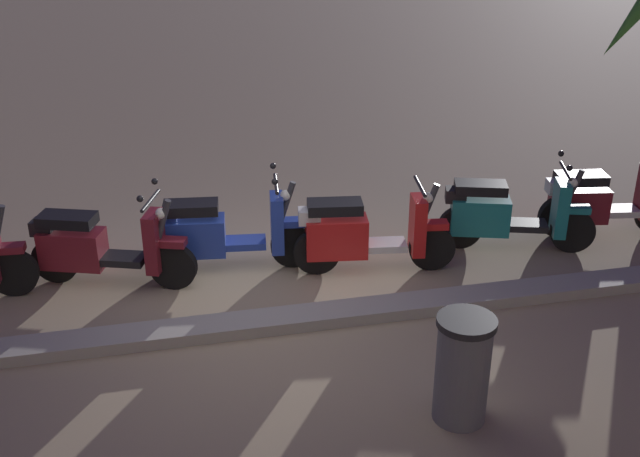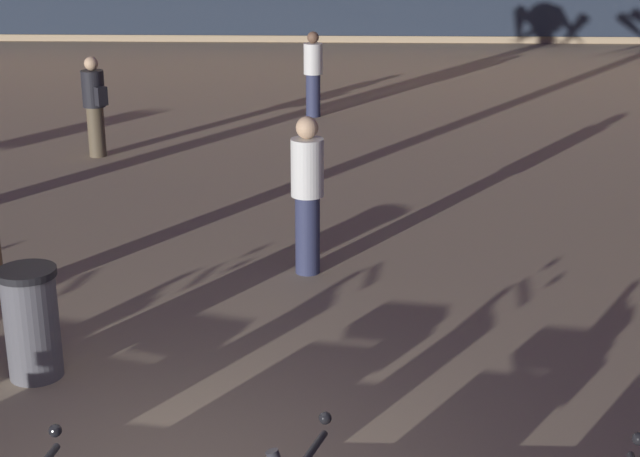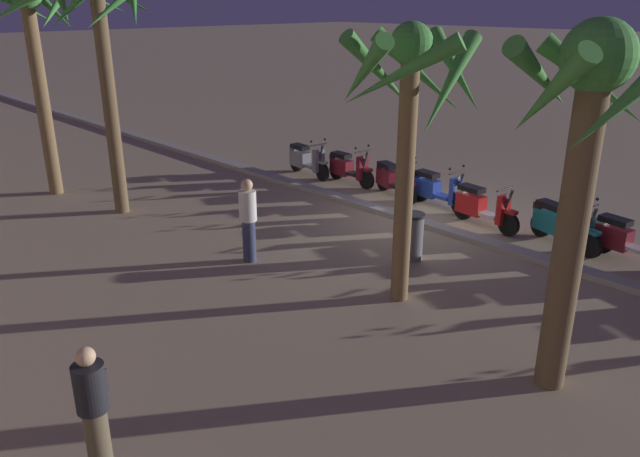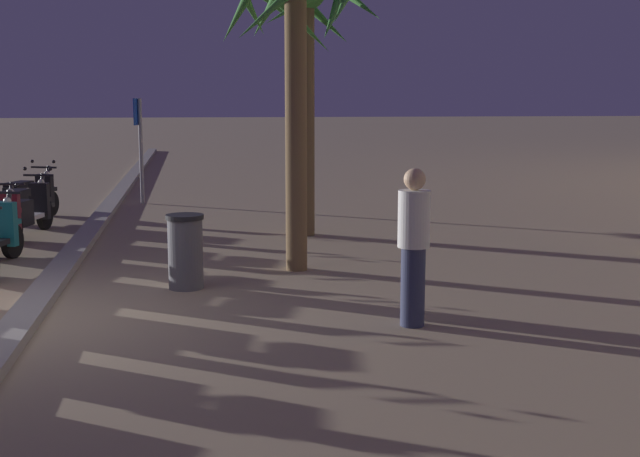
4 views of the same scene
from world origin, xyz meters
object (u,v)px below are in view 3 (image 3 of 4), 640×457
at_px(palm_tree_mid_walkway, 409,96).
at_px(palm_tree_near_sign, 33,38).
at_px(pedestrian_window_shopping, 93,406).
at_px(scooter_red_last_in_row, 481,206).
at_px(scooter_teal_mid_centre, 560,224).
at_px(scooter_blue_second_in_line, 436,189).
at_px(scooter_maroon_lead_nearest, 393,179).
at_px(pedestrian_by_palm_tree, 248,219).
at_px(palm_tree_far_corner, 586,132).
at_px(scooter_grey_mid_front, 306,160).
at_px(litter_bin, 412,236).
at_px(scooter_maroon_tail_end, 348,168).
at_px(palm_tree_by_mall_entrance, 102,31).
at_px(scooter_maroon_far_back, 626,239).

relative_size(palm_tree_mid_walkway, palm_tree_near_sign, 0.85).
bearing_deg(pedestrian_window_shopping, scooter_red_last_in_row, -81.90).
xyz_separation_m(scooter_teal_mid_centre, scooter_blue_second_in_line, (3.33, -0.20, -0.00)).
relative_size(scooter_teal_mid_centre, scooter_maroon_lead_nearest, 1.01).
bearing_deg(palm_tree_mid_walkway, pedestrian_by_palm_tree, 15.71).
bearing_deg(palm_tree_near_sign, pedestrian_by_palm_tree, -172.77).
distance_m(palm_tree_far_corner, pedestrian_window_shopping, 6.31).
distance_m(palm_tree_mid_walkway, palm_tree_near_sign, 10.50).
distance_m(scooter_teal_mid_centre, scooter_grey_mid_front, 7.76).
relative_size(scooter_red_last_in_row, scooter_blue_second_in_line, 0.99).
height_order(scooter_red_last_in_row, scooter_grey_mid_front, scooter_grey_mid_front).
bearing_deg(litter_bin, scooter_maroon_lead_nearest, -45.36).
bearing_deg(litter_bin, palm_tree_near_sign, 19.43).
xyz_separation_m(scooter_grey_mid_front, pedestrian_by_palm_tree, (-3.92, 5.14, 0.43)).
distance_m(scooter_grey_mid_front, pedestrian_by_palm_tree, 6.48).
distance_m(palm_tree_mid_walkway, litter_bin, 3.48).
bearing_deg(palm_tree_far_corner, scooter_red_last_in_row, -49.19).
bearing_deg(scooter_maroon_lead_nearest, scooter_blue_second_in_line, -177.41).
distance_m(scooter_maroon_tail_end, pedestrian_by_palm_tree, 5.96).
bearing_deg(pedestrian_by_palm_tree, palm_tree_by_mall_entrance, 4.48).
relative_size(scooter_red_last_in_row, pedestrian_window_shopping, 1.19).
relative_size(scooter_maroon_lead_nearest, litter_bin, 1.87).
relative_size(scooter_red_last_in_row, scooter_maroon_lead_nearest, 1.03).
bearing_deg(scooter_maroon_far_back, scooter_blue_second_in_line, -1.19).
xyz_separation_m(scooter_maroon_tail_end, pedestrian_window_shopping, (-5.89, 10.13, 0.36)).
height_order(scooter_blue_second_in_line, palm_tree_mid_walkway, palm_tree_mid_walkway).
xyz_separation_m(scooter_grey_mid_front, palm_tree_far_corner, (-10.01, 4.78, 2.97)).
relative_size(scooter_blue_second_in_line, palm_tree_far_corner, 0.39).
height_order(scooter_red_last_in_row, scooter_maroon_lead_nearest, scooter_maroon_lead_nearest).
bearing_deg(scooter_blue_second_in_line, scooter_maroon_tail_end, 0.90).
xyz_separation_m(scooter_red_last_in_row, palm_tree_mid_walkway, (-1.06, 4.19, 3.00)).
relative_size(scooter_blue_second_in_line, pedestrian_window_shopping, 1.21).
distance_m(palm_tree_mid_walkway, pedestrian_by_palm_tree, 4.12).
bearing_deg(scooter_maroon_tail_end, scooter_blue_second_in_line, -179.10).
xyz_separation_m(pedestrian_window_shopping, pedestrian_by_palm_tree, (3.42, -4.72, 0.09)).
bearing_deg(scooter_blue_second_in_line, litter_bin, 118.22).
relative_size(scooter_grey_mid_front, palm_tree_by_mall_entrance, 0.33).
height_order(scooter_maroon_far_back, litter_bin, scooter_maroon_far_back).
height_order(scooter_maroon_far_back, pedestrian_by_palm_tree, pedestrian_by_palm_tree).
bearing_deg(scooter_maroon_far_back, palm_tree_near_sign, 26.87).
bearing_deg(palm_tree_mid_walkway, palm_tree_far_corner, 170.32).
height_order(palm_tree_mid_walkway, pedestrian_window_shopping, palm_tree_mid_walkway).
distance_m(pedestrian_by_palm_tree, litter_bin, 3.24).
distance_m(scooter_maroon_far_back, scooter_maroon_tail_end, 7.60).
bearing_deg(scooter_maroon_far_back, palm_tree_far_corner, 100.76).
xyz_separation_m(scooter_maroon_lead_nearest, palm_tree_by_mall_entrance, (3.78, 5.75, 3.77)).
relative_size(scooter_maroon_lead_nearest, palm_tree_by_mall_entrance, 0.32).
height_order(palm_tree_far_corner, pedestrian_by_palm_tree, palm_tree_far_corner).
bearing_deg(palm_tree_near_sign, palm_tree_mid_walkway, -170.18).
height_order(scooter_maroon_lead_nearest, scooter_maroon_tail_end, same).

